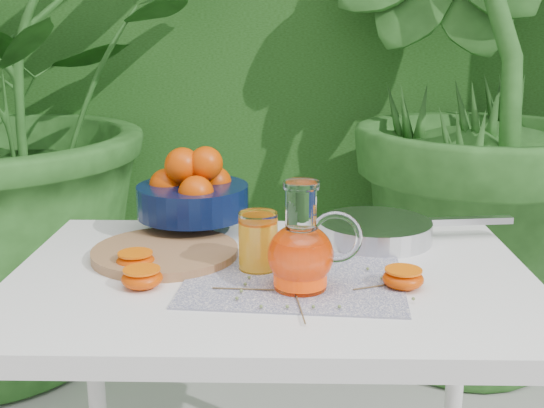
{
  "coord_description": "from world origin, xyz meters",
  "views": [
    {
      "loc": [
        0.16,
        -1.26,
        1.21
      ],
      "look_at": [
        0.14,
        -0.0,
        0.88
      ],
      "focal_mm": 45.0,
      "sensor_mm": 36.0,
      "label": 1
    }
  ],
  "objects_px": {
    "cutting_board": "(165,252)",
    "white_table": "(272,311)",
    "juice_pitcher": "(302,252)",
    "fruit_bowl": "(193,193)",
    "saute_pan": "(376,230)"
  },
  "relations": [
    {
      "from": "fruit_bowl",
      "to": "saute_pan",
      "type": "xyz_separation_m",
      "value": [
        0.41,
        -0.06,
        -0.07
      ]
    },
    {
      "from": "cutting_board",
      "to": "saute_pan",
      "type": "height_order",
      "value": "saute_pan"
    },
    {
      "from": "cutting_board",
      "to": "juice_pitcher",
      "type": "height_order",
      "value": "juice_pitcher"
    },
    {
      "from": "white_table",
      "to": "saute_pan",
      "type": "xyz_separation_m",
      "value": [
        0.23,
        0.2,
        0.11
      ]
    },
    {
      "from": "cutting_board",
      "to": "juice_pitcher",
      "type": "relative_size",
      "value": 1.53
    },
    {
      "from": "white_table",
      "to": "fruit_bowl",
      "type": "bearing_deg",
      "value": 125.53
    },
    {
      "from": "saute_pan",
      "to": "white_table",
      "type": "bearing_deg",
      "value": -138.37
    },
    {
      "from": "fruit_bowl",
      "to": "juice_pitcher",
      "type": "distance_m",
      "value": 0.42
    },
    {
      "from": "cutting_board",
      "to": "white_table",
      "type": "bearing_deg",
      "value": -20.54
    },
    {
      "from": "white_table",
      "to": "fruit_bowl",
      "type": "relative_size",
      "value": 3.24
    },
    {
      "from": "white_table",
      "to": "saute_pan",
      "type": "relative_size",
      "value": 2.23
    },
    {
      "from": "white_table",
      "to": "cutting_board",
      "type": "xyz_separation_m",
      "value": [
        -0.22,
        0.08,
        0.09
      ]
    },
    {
      "from": "white_table",
      "to": "fruit_bowl",
      "type": "height_order",
      "value": "fruit_bowl"
    },
    {
      "from": "fruit_bowl",
      "to": "juice_pitcher",
      "type": "relative_size",
      "value": 1.58
    },
    {
      "from": "fruit_bowl",
      "to": "saute_pan",
      "type": "relative_size",
      "value": 0.69
    }
  ]
}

